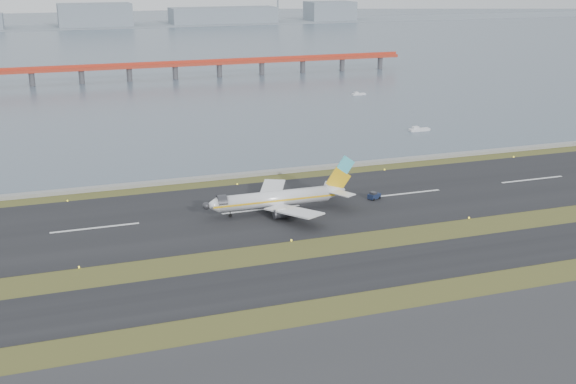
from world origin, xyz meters
name	(u,v)px	position (x,y,z in m)	size (l,w,h in m)	color
ground	(303,254)	(0.00, 0.00, 0.00)	(1000.00, 1000.00, 0.00)	#364619
taxiway_strip	(324,276)	(0.00, -12.00, 0.05)	(1000.00, 18.00, 0.10)	black
runway_strip	(261,210)	(0.00, 30.00, 0.05)	(1000.00, 45.00, 0.10)	black
seawall	(230,176)	(0.00, 60.00, 0.50)	(1000.00, 2.50, 1.00)	gray
bay_water	(100,42)	(0.00, 460.00, 0.00)	(1400.00, 800.00, 1.30)	#445261
red_pier	(175,65)	(20.00, 250.00, 7.28)	(260.00, 5.00, 10.20)	#B7341F
far_shoreline	(99,20)	(13.62, 620.00, 6.07)	(1400.00, 80.00, 60.50)	gray
airliner	(280,198)	(3.89, 27.28, 3.46)	(38.52, 32.89, 12.80)	white
pushback_tug	(374,196)	(30.00, 28.45, 1.02)	(3.72, 2.97, 2.09)	#16203D
workboat_near	(419,129)	(80.45, 96.12, 0.59)	(7.68, 2.50, 1.86)	white
workboat_far	(358,94)	(91.32, 173.04, 0.51)	(6.71, 2.49, 1.60)	white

